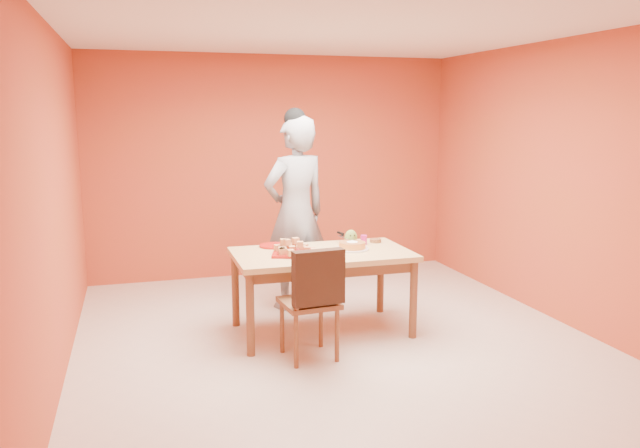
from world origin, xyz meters
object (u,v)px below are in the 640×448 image
object	(u,v)px
pastry_platter	(294,253)
checker_tin	(375,241)
red_dinner_plate	(274,246)
sponge_cake	(352,245)
dining_chair	(310,300)
person	(296,213)
egg_ornament	(351,238)
magenta_glass	(364,240)
dining_table	(322,262)

from	to	relation	value
pastry_platter	checker_tin	distance (m)	0.93
red_dinner_plate	sponge_cake	bearing A→B (deg)	-26.79
sponge_cake	checker_tin	distance (m)	0.41
dining_chair	person	distance (m)	1.50
person	sponge_cake	world-z (taller)	person
person	pastry_platter	distance (m)	0.90
egg_ornament	magenta_glass	xyz separation A→B (m)	(0.14, 0.01, -0.03)
pastry_platter	magenta_glass	bearing A→B (deg)	16.04
magenta_glass	pastry_platter	bearing A→B (deg)	-163.96
red_dinner_plate	magenta_glass	distance (m)	0.86
red_dinner_plate	checker_tin	bearing A→B (deg)	-5.42
sponge_cake	dining_chair	bearing A→B (deg)	-134.41
sponge_cake	egg_ornament	world-z (taller)	egg_ornament
dining_chair	sponge_cake	xyz separation A→B (m)	(0.57, 0.59, 0.30)
checker_tin	person	bearing A→B (deg)	139.01
checker_tin	magenta_glass	bearing A→B (deg)	-159.04
dining_table	pastry_platter	size ratio (longest dim) A/B	4.31
dining_table	dining_chair	bearing A→B (deg)	-115.82
pastry_platter	magenta_glass	size ratio (longest dim) A/B	4.17
dining_chair	pastry_platter	bearing A→B (deg)	83.63
magenta_glass	checker_tin	world-z (taller)	magenta_glass
dining_table	egg_ornament	world-z (taller)	egg_ornament
sponge_cake	checker_tin	xyz separation A→B (m)	(0.33, 0.24, -0.02)
egg_ornament	checker_tin	bearing A→B (deg)	2.24
egg_ornament	checker_tin	world-z (taller)	egg_ornament
person	egg_ornament	world-z (taller)	person
dining_chair	dining_table	bearing A→B (deg)	59.11
dining_chair	checker_tin	bearing A→B (deg)	37.47
red_dinner_plate	egg_ornament	xyz separation A→B (m)	(0.71, -0.16, 0.07)
dining_table	magenta_glass	distance (m)	0.54
dining_chair	red_dinner_plate	distance (m)	0.97
dining_chair	person	world-z (taller)	person
dining_chair	pastry_platter	distance (m)	0.62
magenta_glass	checker_tin	bearing A→B (deg)	20.96
red_dinner_plate	person	bearing A→B (deg)	54.86
checker_tin	dining_table	bearing A→B (deg)	-158.21
dining_chair	sponge_cake	bearing A→B (deg)	40.52
person	dining_chair	bearing A→B (deg)	62.46
dining_table	person	xyz separation A→B (m)	(-0.04, 0.82, 0.32)
dining_chair	red_dinner_plate	xyz separation A→B (m)	(-0.09, 0.92, 0.27)
dining_chair	checker_tin	size ratio (longest dim) A/B	8.48
dining_chair	magenta_glass	size ratio (longest dim) A/B	10.76
dining_table	dining_chair	size ratio (longest dim) A/B	1.67
red_dinner_plate	magenta_glass	bearing A→B (deg)	-9.95
dining_chair	magenta_glass	xyz separation A→B (m)	(0.76, 0.77, 0.31)
person	checker_tin	size ratio (longest dim) A/B	17.54
dining_chair	red_dinner_plate	size ratio (longest dim) A/B	3.42
person	pastry_platter	xyz separation A→B (m)	(-0.23, -0.84, -0.22)
pastry_platter	checker_tin	bearing A→B (deg)	16.85
dining_table	red_dinner_plate	world-z (taller)	red_dinner_plate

